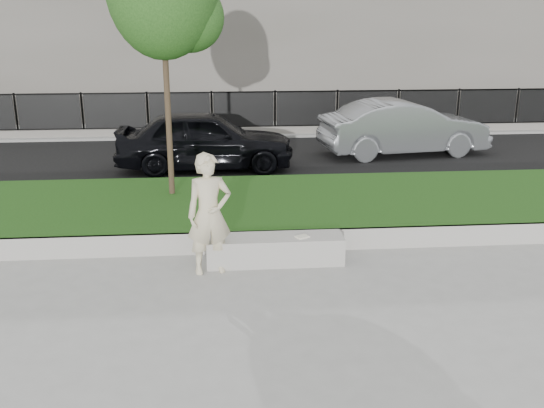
{
  "coord_description": "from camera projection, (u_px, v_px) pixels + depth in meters",
  "views": [
    {
      "loc": [
        -0.32,
        -9.11,
        4.06
      ],
      "look_at": [
        0.57,
        1.2,
        0.85
      ],
      "focal_mm": 40.0,
      "sensor_mm": 36.0,
      "label": 1
    }
  ],
  "objects": [
    {
      "name": "ground",
      "position": [
        244.0,
        276.0,
        9.9
      ],
      "size": [
        90.0,
        90.0,
        0.0
      ],
      "primitive_type": "plane",
      "color": "gray",
      "rests_on": "ground"
    },
    {
      "name": "grass_bank",
      "position": [
        238.0,
        209.0,
        12.7
      ],
      "size": [
        34.0,
        4.0,
        0.4
      ],
      "primitive_type": "cube",
      "color": "#143A0E",
      "rests_on": "ground"
    },
    {
      "name": "stone_bench",
      "position": [
        275.0,
        250.0,
        10.38
      ],
      "size": [
        2.33,
        0.58,
        0.48
      ],
      "primitive_type": "cube",
      "color": "#A9A69E",
      "rests_on": "ground"
    },
    {
      "name": "man",
      "position": [
        209.0,
        214.0,
        9.8
      ],
      "size": [
        0.82,
        0.63,
        2.01
      ],
      "primitive_type": "imported",
      "rotation": [
        0.0,
        0.0,
        0.22
      ],
      "color": "beige",
      "rests_on": "ground"
    },
    {
      "name": "car_silver",
      "position": [
        404.0,
        128.0,
        18.25
      ],
      "size": [
        5.18,
        2.41,
        1.65
      ],
      "primitive_type": "imported",
      "rotation": [
        0.0,
        0.0,
        1.71
      ],
      "color": "gray",
      "rests_on": "street"
    },
    {
      "name": "iron_fence",
      "position": [
        229.0,
        122.0,
        21.16
      ],
      "size": [
        32.0,
        0.3,
        1.5
      ],
      "color": "slate",
      "rests_on": "far_pavement"
    },
    {
      "name": "book",
      "position": [
        302.0,
        237.0,
        10.27
      ],
      "size": [
        0.26,
        0.24,
        0.02
      ],
      "primitive_type": "cube",
      "rotation": [
        0.0,
        0.0,
        0.47
      ],
      "color": "#EDE8CC",
      "rests_on": "stone_bench"
    },
    {
      "name": "car_dark",
      "position": [
        205.0,
        140.0,
        16.49
      ],
      "size": [
        4.8,
        1.94,
        1.63
      ],
      "primitive_type": "imported",
      "rotation": [
        0.0,
        0.0,
        1.57
      ],
      "color": "black",
      "rests_on": "street"
    },
    {
      "name": "street",
      "position": [
        232.0,
        159.0,
        17.98
      ],
      "size": [
        34.0,
        7.0,
        0.04
      ],
      "primitive_type": "cube",
      "color": "black",
      "rests_on": "ground"
    },
    {
      "name": "far_pavement",
      "position": [
        229.0,
        130.0,
        22.25
      ],
      "size": [
        34.0,
        3.0,
        0.12
      ],
      "primitive_type": "cube",
      "color": "gray",
      "rests_on": "ground"
    },
    {
      "name": "grass_kerb",
      "position": [
        241.0,
        242.0,
        10.83
      ],
      "size": [
        34.0,
        0.08,
        0.4
      ],
      "primitive_type": "cube",
      "color": "#A9A69E",
      "rests_on": "ground"
    }
  ]
}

